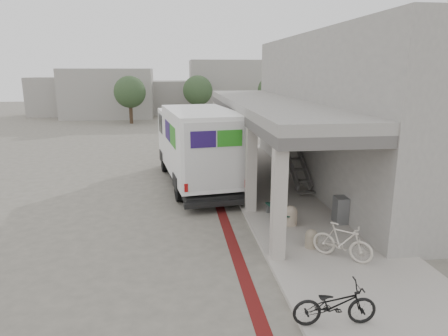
{
  "coord_description": "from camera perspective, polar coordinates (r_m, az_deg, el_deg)",
  "views": [
    {
      "loc": [
        -0.76,
        -13.79,
        5.39
      ],
      "look_at": [
        1.19,
        1.42,
        1.6
      ],
      "focal_mm": 32.0,
      "sensor_mm": 36.0,
      "label": 1
    }
  ],
  "objects": [
    {
      "name": "utility_cabinet",
      "position": [
        14.69,
        16.31,
        -5.76
      ],
      "size": [
        0.46,
        0.59,
        0.94
      ],
      "primitive_type": "cube",
      "rotation": [
        0.0,
        0.0,
        -0.07
      ],
      "color": "slate",
      "rests_on": "sidewalk"
    },
    {
      "name": "sidewalk",
      "position": [
        15.53,
        11.1,
        -6.46
      ],
      "size": [
        4.4,
        28.0,
        0.12
      ],
      "primitive_type": "cube",
      "color": "#A19A90",
      "rests_on": "ground"
    },
    {
      "name": "bicycle_black",
      "position": [
        9.17,
        15.54,
        -18.24
      ],
      "size": [
        1.82,
        0.72,
        0.94
      ],
      "primitive_type": "imported",
      "rotation": [
        0.0,
        0.0,
        1.51
      ],
      "color": "black",
      "rests_on": "sidewalk"
    },
    {
      "name": "tree_right",
      "position": [
        44.17,
        6.93,
        10.92
      ],
      "size": [
        3.2,
        3.2,
        4.8
      ],
      "color": "#38281C",
      "rests_on": "ground"
    },
    {
      "name": "bollard_near",
      "position": [
        12.58,
        12.38,
        -9.79
      ],
      "size": [
        0.38,
        0.38,
        0.57
      ],
      "color": "gray",
      "rests_on": "sidewalk"
    },
    {
      "name": "tree_mid",
      "position": [
        43.93,
        -3.76,
        10.98
      ],
      "size": [
        3.2,
        3.2,
        4.8
      ],
      "color": "#38281C",
      "rests_on": "ground"
    },
    {
      "name": "bike_lane_stripe",
      "position": [
        16.77,
        -0.89,
        -4.84
      ],
      "size": [
        0.35,
        40.0,
        0.01
      ],
      "primitive_type": "cube",
      "color": "#591211",
      "rests_on": "ground"
    },
    {
      "name": "bicycle_cream",
      "position": [
        11.99,
        16.56,
        -10.04
      ],
      "size": [
        1.63,
        1.53,
        1.05
      ],
      "primitive_type": "imported",
      "rotation": [
        0.0,
        0.0,
        0.84
      ],
      "color": "beige",
      "rests_on": "sidewalk"
    },
    {
      "name": "bench",
      "position": [
        14.64,
        7.82,
        -6.19
      ],
      "size": [
        0.63,
        1.67,
        0.38
      ],
      "rotation": [
        0.0,
        0.0,
        0.18
      ],
      "color": "slate",
      "rests_on": "sidewalk"
    },
    {
      "name": "tree_left",
      "position": [
        42.06,
        -13.31,
        10.51
      ],
      "size": [
        3.2,
        3.2,
        4.8
      ],
      "color": "#38281C",
      "rests_on": "ground"
    },
    {
      "name": "distant_backdrop",
      "position": [
        49.79,
        -9.86,
        10.59
      ],
      "size": [
        28.0,
        10.0,
        6.5
      ],
      "color": "gray",
      "rests_on": "ground"
    },
    {
      "name": "bollard_far",
      "position": [
        14.16,
        9.5,
        -6.67
      ],
      "size": [
        0.46,
        0.46,
        0.69
      ],
      "color": "tan",
      "rests_on": "sidewalk"
    },
    {
      "name": "transit_building",
      "position": [
        19.9,
        15.3,
        7.67
      ],
      "size": [
        7.6,
        17.0,
        7.0
      ],
      "color": "gray",
      "rests_on": "ground"
    },
    {
      "name": "fedex_truck",
      "position": [
        18.9,
        -3.99,
        3.4
      ],
      "size": [
        3.74,
        8.89,
        3.68
      ],
      "rotation": [
        0.0,
        0.0,
        0.13
      ],
      "color": "black",
      "rests_on": "ground"
    },
    {
      "name": "ground",
      "position": [
        14.82,
        -3.89,
        -7.47
      ],
      "size": [
        120.0,
        120.0,
        0.0
      ],
      "primitive_type": "plane",
      "color": "#625C54",
      "rests_on": "ground"
    }
  ]
}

